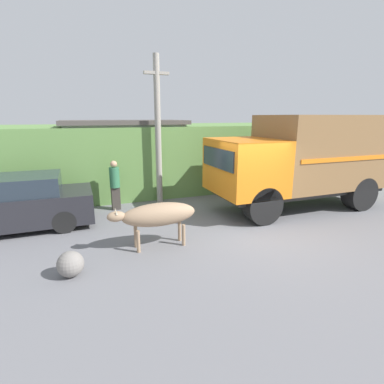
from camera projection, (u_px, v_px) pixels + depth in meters
ground_plane at (253, 230)px, 8.80m from camera, size 60.00×60.00×0.00m
hillside_embankment at (177, 154)px, 14.87m from camera, size 32.00×5.89×2.85m
building_backdrop at (125, 158)px, 12.47m from camera, size 4.87×2.70×3.09m
cargo_truck at (306, 158)px, 10.60m from camera, size 6.53×2.53×3.29m
brown_cow at (158, 215)px, 7.49m from camera, size 2.22×0.59×1.15m
parked_suv at (14, 204)px, 8.70m from camera, size 4.36×1.86×1.59m
pedestrian_on_hill at (115, 183)px, 10.52m from camera, size 0.37×0.37×1.76m
utility_pole at (158, 129)px, 10.97m from camera, size 0.90×0.22×5.37m
roadside_rock at (70, 264)px, 6.20m from camera, size 0.55×0.55×0.55m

